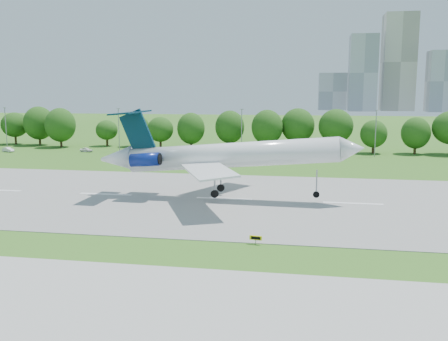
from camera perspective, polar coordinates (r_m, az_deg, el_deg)
ground at (r=63.76m, az=-22.22°, el=-7.16°), size 600.00×600.00×0.00m
runway at (r=85.28m, az=-13.36°, el=-2.68°), size 400.00×45.00×0.08m
tree_line at (r=147.86m, az=-3.23°, el=4.89°), size 288.40×8.40×10.40m
light_poles at (r=138.77m, az=-5.17°, el=4.65°), size 175.90×0.25×12.19m
skyline at (r=447.52m, az=18.69°, el=10.39°), size 127.00×52.00×80.00m
airliner at (r=78.64m, az=-0.63°, el=1.81°), size 42.32×30.80×13.57m
taxi_sign_right at (r=56.71m, az=3.64°, el=-7.71°), size 1.43×0.36×1.00m
service_vehicle_a at (r=152.90m, az=-23.46°, el=2.20°), size 4.18×2.69×1.30m
service_vehicle_b at (r=145.57m, az=-15.47°, el=2.30°), size 3.86×2.12×1.24m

